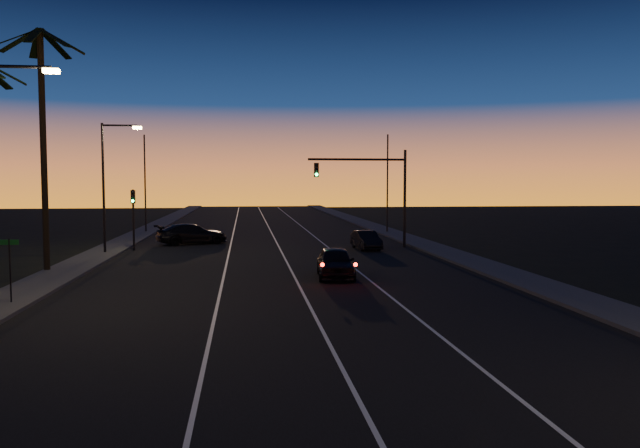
{
  "coord_description": "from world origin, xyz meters",
  "views": [
    {
      "loc": [
        -1.91,
        -3.73,
        4.76
      ],
      "look_at": [
        1.45,
        24.14,
        2.83
      ],
      "focal_mm": 35.0,
      "sensor_mm": 36.0,
      "label": 1
    }
  ],
  "objects": [
    {
      "name": "sidewalk_left",
      "position": [
        -11.2,
        30.0,
        0.08
      ],
      "size": [
        2.4,
        170.0,
        0.16
      ],
      "primitive_type": "cube",
      "color": "#373634",
      "rests_on": "ground"
    },
    {
      "name": "lane_stripe_mid",
      "position": [
        0.5,
        30.0,
        0.02
      ],
      "size": [
        0.12,
        160.0,
        0.01
      ],
      "primitive_type": "cube",
      "color": "silver",
      "rests_on": "road"
    },
    {
      "name": "streetlight_left_far",
      "position": [
        -10.69,
        38.0,
        5.06
      ],
      "size": [
        2.55,
        0.26,
        8.5
      ],
      "color": "black",
      "rests_on": "ground"
    },
    {
      "name": "right_car",
      "position": [
        6.47,
        38.89,
        0.66
      ],
      "size": [
        1.66,
        4.01,
        1.29
      ],
      "color": "black",
      "rests_on": "road"
    },
    {
      "name": "far_pole_left",
      "position": [
        -11.0,
        55.0,
        4.5
      ],
      "size": [
        0.14,
        0.14,
        9.0
      ],
      "primitive_type": "cylinder",
      "color": "black",
      "rests_on": "ground"
    },
    {
      "name": "road",
      "position": [
        0.0,
        30.0,
        0.01
      ],
      "size": [
        20.0,
        170.0,
        0.01
      ],
      "primitive_type": "cube",
      "color": "black",
      "rests_on": "ground"
    },
    {
      "name": "palm_far",
      "position": [
        -12.2,
        30.0,
        7.61
      ],
      "size": [
        4.25,
        4.16,
        12.53
      ],
      "color": "black",
      "rests_on": "ground"
    },
    {
      "name": "lead_car",
      "position": [
        2.5,
        26.5,
        0.76
      ],
      "size": [
        2.13,
        5.03,
        1.5
      ],
      "color": "black",
      "rests_on": "road"
    },
    {
      "name": "signal_mast",
      "position": [
        7.14,
        39.99,
        4.78
      ],
      "size": [
        7.1,
        0.41,
        7.0
      ],
      "color": "black",
      "rests_on": "ground"
    },
    {
      "name": "lane_stripe_left",
      "position": [
        -3.0,
        30.0,
        0.02
      ],
      "size": [
        0.12,
        160.0,
        0.01
      ],
      "primitive_type": "cube",
      "color": "silver",
      "rests_on": "road"
    },
    {
      "name": "cross_car",
      "position": [
        -5.91,
        43.98,
        0.79
      ],
      "size": [
        5.75,
        3.91,
        1.55
      ],
      "color": "black",
      "rests_on": "road"
    },
    {
      "name": "lane_stripe_right",
      "position": [
        4.0,
        30.0,
        0.02
      ],
      "size": [
        0.12,
        160.0,
        0.01
      ],
      "primitive_type": "cube",
      "color": "silver",
      "rests_on": "road"
    },
    {
      "name": "sidewalk_right",
      "position": [
        11.2,
        30.0,
        0.08
      ],
      "size": [
        2.4,
        170.0,
        0.16
      ],
      "primitive_type": "cube",
      "color": "#373634",
      "rests_on": "ground"
    },
    {
      "name": "street_sign",
      "position": [
        -10.8,
        21.0,
        1.66
      ],
      "size": [
        0.7,
        0.06,
        2.6
      ],
      "color": "black",
      "rests_on": "ground"
    },
    {
      "name": "far_pole_right",
      "position": [
        11.0,
        52.0,
        4.5
      ],
      "size": [
        0.14,
        0.14,
        9.0
      ],
      "primitive_type": "cylinder",
      "color": "black",
      "rests_on": "ground"
    },
    {
      "name": "signal_post",
      "position": [
        -9.5,
        39.98,
        2.89
      ],
      "size": [
        0.28,
        0.37,
        4.2
      ],
      "color": "black",
      "rests_on": "ground"
    }
  ]
}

